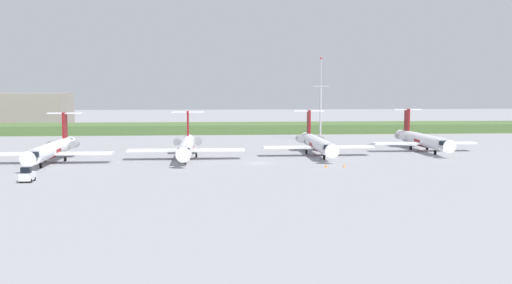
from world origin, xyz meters
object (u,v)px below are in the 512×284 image
at_px(baggage_tug, 27,175).
at_px(safety_cone_mid_marker, 344,166).
at_px(regional_jet_second, 186,146).
at_px(regional_jet_third, 317,143).
at_px(safety_cone_front_marker, 326,166).
at_px(antenna_mast, 321,106).
at_px(regional_jet_nearest, 52,149).
at_px(regional_jet_fourth, 422,139).

xyz_separation_m(baggage_tug, safety_cone_mid_marker, (50.77, 12.90, -0.73)).
bearing_deg(regional_jet_second, regional_jet_third, 8.73).
bearing_deg(safety_cone_front_marker, regional_jet_third, 84.54).
distance_m(regional_jet_third, antenna_mast, 36.77).
xyz_separation_m(regional_jet_nearest, safety_cone_mid_marker, (53.02, -10.84, -2.26)).
xyz_separation_m(regional_jet_nearest, safety_cone_front_marker, (49.80, -10.88, -2.26)).
height_order(regional_jet_third, safety_cone_mid_marker, regional_jet_third).
xyz_separation_m(antenna_mast, baggage_tug, (-56.76, -67.67, -8.15)).
bearing_deg(regional_jet_nearest, safety_cone_mid_marker, -11.55).
relative_size(regional_jet_second, regional_jet_fourth, 1.00).
bearing_deg(safety_cone_front_marker, baggage_tug, -164.87).
xyz_separation_m(regional_jet_third, safety_cone_mid_marker, (1.37, -19.35, -2.26)).
distance_m(regional_jet_nearest, baggage_tug, 23.90).
xyz_separation_m(regional_jet_fourth, antenna_mast, (-17.51, 28.59, 6.62)).
distance_m(safety_cone_front_marker, safety_cone_mid_marker, 3.23).
relative_size(regional_jet_fourth, safety_cone_front_marker, 56.36).
distance_m(regional_jet_second, safety_cone_front_marker, 29.37).
bearing_deg(regional_jet_third, safety_cone_mid_marker, -85.95).
bearing_deg(antenna_mast, safety_cone_mid_marker, -96.24).
relative_size(regional_jet_nearest, regional_jet_second, 1.00).
height_order(regional_jet_second, regional_jet_fourth, same).
distance_m(regional_jet_third, safety_cone_mid_marker, 19.53).
distance_m(regional_jet_fourth, safety_cone_mid_marker, 35.25).
relative_size(antenna_mast, safety_cone_mid_marker, 40.03).
bearing_deg(regional_jet_fourth, regional_jet_third, -164.65).
distance_m(regional_jet_nearest, safety_cone_mid_marker, 54.17).
xyz_separation_m(regional_jet_second, baggage_tug, (-22.57, -28.14, -1.53)).
height_order(regional_jet_third, regional_jet_fourth, same).
bearing_deg(baggage_tug, regional_jet_fourth, 27.76).
bearing_deg(safety_cone_mid_marker, regional_jet_fourth, 48.09).
height_order(regional_jet_nearest, antenna_mast, antenna_mast).
height_order(antenna_mast, safety_cone_mid_marker, antenna_mast).
height_order(regional_jet_third, baggage_tug, regional_jet_third).
xyz_separation_m(regional_jet_third, regional_jet_fourth, (24.86, 6.83, 0.00)).
height_order(safety_cone_front_marker, safety_cone_mid_marker, same).
height_order(regional_jet_nearest, regional_jet_second, same).
xyz_separation_m(regional_jet_nearest, regional_jet_second, (24.82, 4.40, 0.00)).
bearing_deg(regional_jet_second, safety_cone_mid_marker, -28.38).
bearing_deg(regional_jet_fourth, antenna_mast, 121.48).
xyz_separation_m(regional_jet_third, baggage_tug, (-49.40, -32.26, -1.53)).
height_order(regional_jet_nearest, baggage_tug, regional_jet_nearest).
relative_size(antenna_mast, baggage_tug, 6.88).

